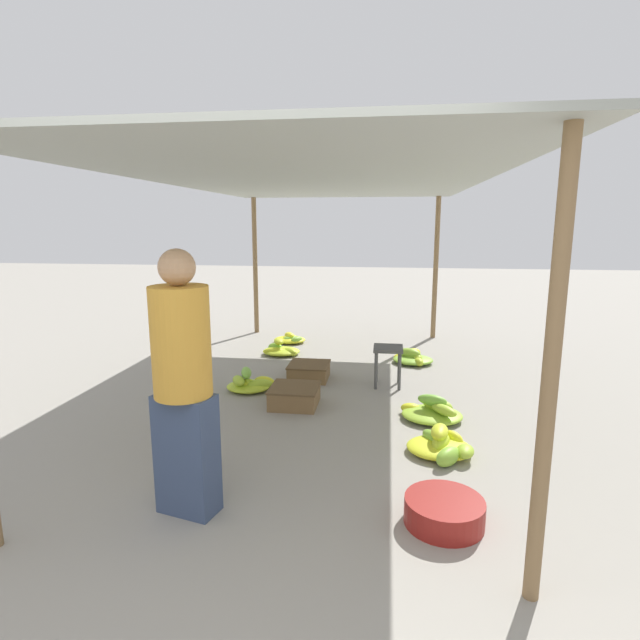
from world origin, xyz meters
TOP-DOWN VIEW (x-y plane):
  - ground_plane at (0.00, 0.00)m, footprint 40.00×40.00m
  - canopy_post_front_right at (1.53, 0.30)m, footprint 0.08×0.08m
  - canopy_post_back_left at (-1.53, 6.33)m, footprint 0.08×0.08m
  - canopy_post_back_right at (1.53, 6.33)m, footprint 0.08×0.08m
  - canopy_tarp at (0.00, 3.32)m, footprint 3.46×6.43m
  - vendor_foreground at (-0.52, 0.82)m, footprint 0.45×0.45m
  - stool at (0.78, 3.64)m, footprint 0.34×0.34m
  - basin_black at (1.15, 0.89)m, footprint 0.51×0.51m
  - banana_pile_left_0 at (-0.79, 3.26)m, footprint 0.57×0.47m
  - banana_pile_left_1 at (-0.78, 4.88)m, footprint 0.56×0.48m
  - banana_pile_left_2 at (-0.79, 5.62)m, footprint 0.51×0.44m
  - banana_pile_right_0 at (1.23, 2.67)m, footprint 0.61×0.53m
  - banana_pile_right_1 at (1.24, 1.91)m, footprint 0.56×0.61m
  - banana_pile_right_2 at (1.12, 4.69)m, footprint 0.57×0.60m
  - crate_near at (-0.19, 2.86)m, footprint 0.51×0.51m
  - crate_mid at (-0.19, 3.78)m, footprint 0.49×0.49m

SIDE VIEW (x-z plane):
  - ground_plane at x=0.00m, z-range 0.00..0.00m
  - banana_pile_left_2 at x=-0.79m, z-range -0.02..0.15m
  - banana_pile_left_1 at x=-0.78m, z-range -0.05..0.18m
  - banana_pile_right_2 at x=1.12m, z-range -0.03..0.17m
  - banana_pile_right_1 at x=1.24m, z-range -0.04..0.19m
  - banana_pile_left_0 at x=-0.79m, z-range -0.05..0.21m
  - banana_pile_right_0 at x=1.23m, z-range -0.05..0.21m
  - basin_black at x=1.15m, z-range 0.00..0.17m
  - crate_mid at x=-0.19m, z-range 0.00..0.20m
  - crate_near at x=-0.19m, z-range 0.00..0.21m
  - stool at x=0.78m, z-range 0.14..0.62m
  - vendor_foreground at x=-0.52m, z-range 0.03..1.78m
  - canopy_post_front_right at x=1.53m, z-range 0.00..2.33m
  - canopy_post_back_left at x=-1.53m, z-range 0.00..2.33m
  - canopy_post_back_right at x=1.53m, z-range 0.00..2.33m
  - canopy_tarp at x=0.00m, z-range 2.33..2.37m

